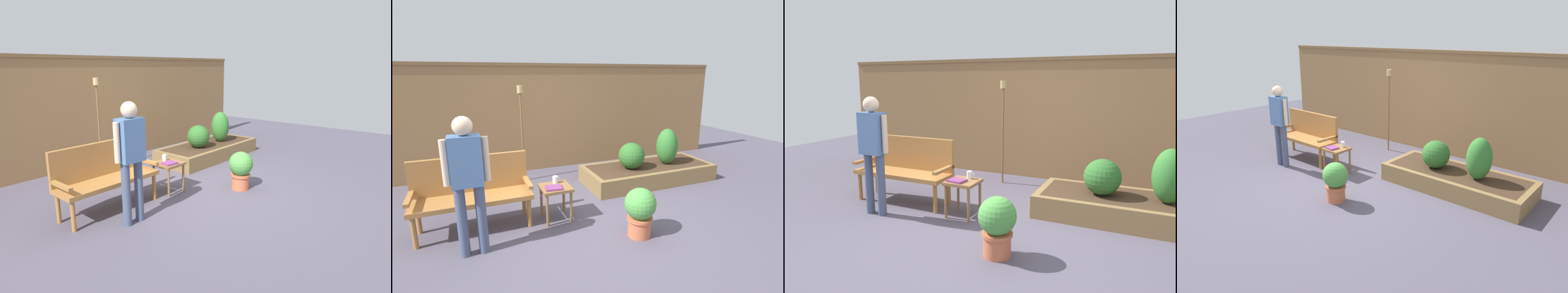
% 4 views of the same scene
% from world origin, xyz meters
% --- Properties ---
extents(ground_plane, '(14.00, 14.00, 0.00)m').
position_xyz_m(ground_plane, '(0.00, 0.00, 0.00)').
color(ground_plane, '#514C5B').
extents(fence_back, '(8.40, 0.14, 2.16)m').
position_xyz_m(fence_back, '(0.00, 2.60, 1.09)').
color(fence_back, olive).
rests_on(fence_back, ground_plane).
extents(garden_bench, '(1.44, 0.48, 0.94)m').
position_xyz_m(garden_bench, '(-1.42, 0.53, 0.54)').
color(garden_bench, '#A87038').
rests_on(garden_bench, ground_plane).
extents(side_table, '(0.40, 0.40, 0.48)m').
position_xyz_m(side_table, '(-0.38, 0.32, 0.40)').
color(side_table, olive).
rests_on(side_table, ground_plane).
extents(cup_on_table, '(0.11, 0.07, 0.10)m').
position_xyz_m(cup_on_table, '(-0.34, 0.44, 0.53)').
color(cup_on_table, white).
rests_on(cup_on_table, side_table).
extents(book_on_table, '(0.23, 0.21, 0.03)m').
position_xyz_m(book_on_table, '(-0.42, 0.25, 0.49)').
color(book_on_table, '#7F3875').
rests_on(book_on_table, side_table).
extents(potted_boxwood, '(0.39, 0.39, 0.62)m').
position_xyz_m(potted_boxwood, '(0.45, -0.50, 0.35)').
color(potted_boxwood, '#C66642').
rests_on(potted_boxwood, ground_plane).
extents(raised_planter_bed, '(2.40, 1.00, 0.30)m').
position_xyz_m(raised_planter_bed, '(1.64, 1.11, 0.15)').
color(raised_planter_bed, olive).
rests_on(raised_planter_bed, ground_plane).
extents(shrub_near_bench, '(0.47, 0.47, 0.47)m').
position_xyz_m(shrub_near_bench, '(1.26, 1.07, 0.53)').
color(shrub_near_bench, brown).
rests_on(shrub_near_bench, raised_planter_bed).
extents(shrub_far_corner, '(0.39, 0.39, 0.67)m').
position_xyz_m(shrub_far_corner, '(2.02, 1.07, 0.63)').
color(shrub_far_corner, brown).
rests_on(shrub_far_corner, raised_planter_bed).
extents(tiki_torch, '(0.10, 0.10, 1.76)m').
position_xyz_m(tiki_torch, '(-0.50, 1.99, 1.20)').
color(tiki_torch, brown).
rests_on(tiki_torch, ground_plane).
extents(person_by_bench, '(0.47, 0.20, 1.56)m').
position_xyz_m(person_by_bench, '(-1.46, -0.11, 0.93)').
color(person_by_bench, '#475170').
rests_on(person_by_bench, ground_plane).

